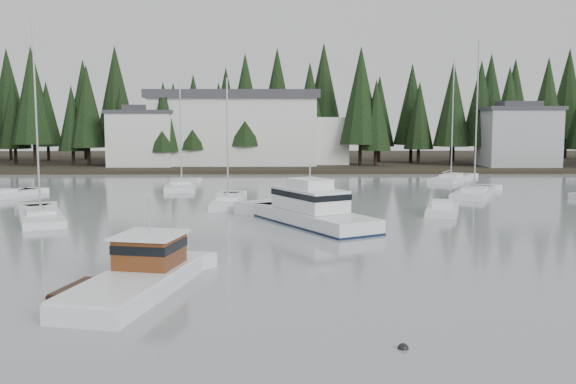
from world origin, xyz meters
name	(u,v)px	position (x,y,z in m)	size (l,w,h in m)	color
far_shore_land	(269,161)	(0.00, 97.00, 0.00)	(240.00, 54.00, 1.00)	black
conifer_treeline	(268,166)	(0.00, 86.00, 0.00)	(200.00, 22.00, 20.00)	black
house_west	(143,137)	(-18.00, 79.00, 4.65)	(9.54, 7.42, 8.75)	silver
house_east_a	(518,135)	(36.00, 78.00, 4.90)	(10.60, 8.48, 9.25)	#999EA0
harbor_inn	(248,129)	(-2.96, 82.34, 5.78)	(29.50, 11.50, 10.90)	silver
lobster_boat_brown	(136,281)	(-4.38, 12.20, 0.49)	(5.61, 9.17, 4.33)	white
cabin_cruiser_center	(313,214)	(3.91, 29.37, 0.72)	(8.48, 11.50, 4.82)	white
sailboat_0	(474,194)	(20.17, 46.23, 0.08)	(6.93, 10.27, 15.03)	white
sailboat_5	(182,187)	(-8.63, 53.37, 0.05)	(3.86, 9.80, 11.69)	white
sailboat_7	(228,203)	(-2.71, 40.16, 0.05)	(2.71, 10.01, 11.15)	white
sailboat_8	(451,180)	(21.85, 60.71, 0.08)	(7.27, 9.75, 14.91)	white
sailboat_9	(41,218)	(-15.62, 32.07, 0.08)	(6.52, 10.29, 14.80)	white
runabout_1	(442,212)	(14.14, 34.46, 0.13)	(3.79, 5.96, 1.42)	white
mooring_buoy_dark	(403,349)	(5.48, 5.41, 0.00)	(0.35, 0.35, 0.35)	black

